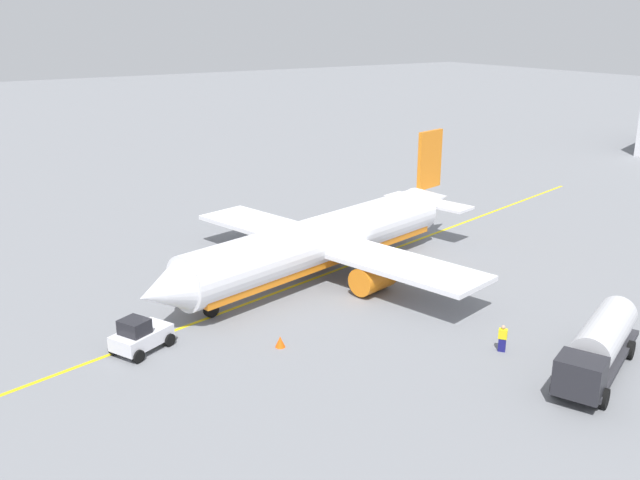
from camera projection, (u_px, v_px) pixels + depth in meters
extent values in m
plane|color=slate|center=(320.00, 276.00, 54.91)|extent=(400.00, 400.00, 0.00)
cylinder|color=white|center=(320.00, 241.00, 54.02)|extent=(25.94, 9.78, 3.87)
cube|color=orange|center=(320.00, 254.00, 54.34)|extent=(24.38, 8.77, 1.08)
cone|color=white|center=(164.00, 291.00, 44.14)|extent=(4.34, 4.44, 3.71)
cone|color=white|center=(432.00, 201.00, 64.28)|extent=(5.64, 4.37, 3.29)
cube|color=orange|center=(430.00, 160.00, 62.58)|extent=(3.20, 1.10, 5.20)
cube|color=white|center=(428.00, 202.00, 63.78)|extent=(4.30, 8.73, 0.24)
cube|color=white|center=(329.00, 244.00, 54.86)|extent=(11.01, 27.48, 0.36)
cylinder|color=orange|center=(373.00, 278.00, 51.28)|extent=(3.60, 2.79, 2.10)
cylinder|color=orange|center=(276.00, 247.00, 58.10)|extent=(3.60, 2.79, 2.10)
cylinder|color=#4C4C51|center=(211.00, 301.00, 47.15)|extent=(0.24, 0.24, 1.22)
cylinder|color=black|center=(211.00, 309.00, 47.34)|extent=(1.16, 0.65, 1.10)
cylinder|color=#4C4C51|center=(362.00, 264.00, 54.24)|extent=(0.24, 0.24, 1.22)
cylinder|color=black|center=(362.00, 271.00, 54.42)|extent=(1.16, 0.65, 1.10)
cylinder|color=#4C4C51|center=(314.00, 249.00, 57.65)|extent=(0.24, 0.24, 1.22)
cylinder|color=black|center=(314.00, 256.00, 57.83)|extent=(1.16, 0.65, 1.10)
cube|color=#2D2D33|center=(599.00, 358.00, 40.20)|extent=(10.14, 6.22, 0.30)
cube|color=#232328|center=(580.00, 376.00, 36.29)|extent=(2.78, 2.99, 2.00)
cube|color=black|center=(576.00, 376.00, 35.46)|extent=(0.93, 1.90, 0.90)
cylinder|color=silver|center=(604.00, 334.00, 40.28)|extent=(7.49, 4.93, 2.30)
cylinder|color=black|center=(604.00, 398.00, 36.28)|extent=(1.15, 0.75, 1.10)
cylinder|color=black|center=(556.00, 385.00, 37.61)|extent=(1.15, 0.75, 1.10)
cylinder|color=black|center=(631.00, 350.00, 41.57)|extent=(1.15, 0.75, 1.10)
cylinder|color=black|center=(587.00, 340.00, 42.89)|extent=(1.15, 0.75, 1.10)
cube|color=silver|center=(142.00, 337.00, 42.52)|extent=(4.11, 3.34, 0.90)
cube|color=black|center=(134.00, 327.00, 41.84)|extent=(1.95, 2.04, 0.90)
cylinder|color=black|center=(146.00, 332.00, 44.21)|extent=(0.85, 0.61, 0.80)
cylinder|color=black|center=(169.00, 340.00, 43.20)|extent=(0.85, 0.61, 0.80)
cylinder|color=black|center=(115.00, 348.00, 42.11)|extent=(0.85, 0.61, 0.80)
cylinder|color=black|center=(138.00, 356.00, 41.10)|extent=(0.85, 0.61, 0.80)
cube|color=navy|center=(502.00, 345.00, 42.51)|extent=(0.52, 0.54, 0.85)
cube|color=yellow|center=(503.00, 334.00, 42.29)|extent=(0.60, 0.63, 0.60)
sphere|color=tan|center=(503.00, 327.00, 42.16)|extent=(0.24, 0.24, 0.24)
cone|color=#F2590F|center=(280.00, 342.00, 43.05)|extent=(0.64, 0.64, 0.71)
cone|color=#F2590F|center=(185.00, 296.00, 50.21)|extent=(0.55, 0.55, 0.61)
cube|color=yellow|center=(320.00, 276.00, 54.91)|extent=(82.52, 20.13, 0.01)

